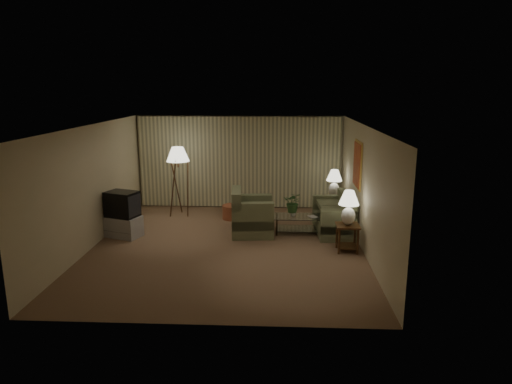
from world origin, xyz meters
TOP-DOWN VIEW (x-y plane):
  - ground at (0.00, 0.00)m, footprint 7.00×7.00m
  - room_shell at (0.02, 1.51)m, footprint 6.04×7.02m
  - sofa at (2.50, 1.15)m, footprint 1.75×0.99m
  - armchair at (0.52, 0.90)m, footprint 1.20×1.16m
  - side_table_near at (2.65, -0.20)m, footprint 0.50×0.50m
  - side_table_far at (2.65, 2.40)m, footprint 0.54×0.46m
  - table_lamp_near at (2.65, -0.20)m, footprint 0.44×0.44m
  - table_lamp_far at (2.65, 2.40)m, footprint 0.43×0.43m
  - coffee_table at (1.66, 1.05)m, footprint 1.23×0.67m
  - tv_cabinet at (-2.55, 0.55)m, footprint 1.12×1.01m
  - crt_tv at (-2.55, 0.55)m, footprint 1.02×0.95m
  - floor_lamp at (-1.59, 2.45)m, footprint 0.62×0.62m
  - ottoman at (-0.09, 2.18)m, footprint 0.73×0.73m
  - vase at (1.51, 1.05)m, footprint 0.17×0.17m
  - flowers at (1.51, 1.05)m, footprint 0.51×0.47m
  - book at (1.91, 0.95)m, footprint 0.28×0.30m

SIDE VIEW (x-z plane):
  - ground at x=0.00m, z-range 0.00..0.00m
  - ottoman at x=-0.09m, z-range 0.00..0.37m
  - tv_cabinet at x=-2.55m, z-range 0.00..0.50m
  - coffee_table at x=1.66m, z-range 0.07..0.49m
  - sofa at x=2.50m, z-range 0.00..0.74m
  - side_table_near at x=2.65m, z-range 0.11..0.71m
  - side_table_far at x=2.65m, z-range 0.11..0.71m
  - book at x=1.91m, z-range 0.41..0.43m
  - armchair at x=0.52m, z-range 0.00..0.88m
  - vase at x=1.51m, z-range 0.42..0.56m
  - crt_tv at x=-2.55m, z-range 0.50..1.10m
  - flowers at x=1.51m, z-range 0.56..1.06m
  - floor_lamp at x=-1.59m, z-range 0.05..1.96m
  - table_lamp_far at x=2.65m, z-range 0.67..1.40m
  - table_lamp_near at x=2.65m, z-range 0.67..1.43m
  - room_shell at x=0.02m, z-range 0.39..3.11m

